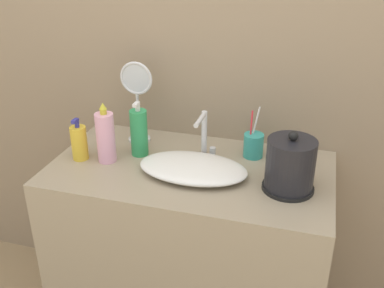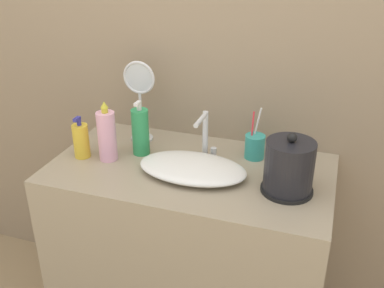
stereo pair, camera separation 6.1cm
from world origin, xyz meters
name	(u,v)px [view 1 (the left image)]	position (x,y,z in m)	size (l,w,h in m)	color
wall_back	(212,29)	(0.00, 0.60, 1.30)	(6.00, 0.04, 2.60)	gray
vanity_counter	(190,255)	(0.00, 0.29, 0.42)	(1.06, 0.58, 0.84)	gray
sink_basin	(193,168)	(0.02, 0.24, 0.87)	(0.40, 0.24, 0.05)	white
faucet	(204,133)	(0.03, 0.38, 0.95)	(0.06, 0.13, 0.19)	silver
electric_kettle	(290,167)	(0.37, 0.24, 0.93)	(0.18, 0.18, 0.22)	black
toothbrush_cup	(253,145)	(0.21, 0.45, 0.89)	(0.08, 0.08, 0.21)	teal
lotion_bottle	(79,143)	(-0.43, 0.24, 0.91)	(0.06, 0.06, 0.17)	gold
shampoo_bottle	(139,132)	(-0.22, 0.34, 0.94)	(0.07, 0.07, 0.22)	#2D9956
mouthwash_bottle	(106,137)	(-0.32, 0.25, 0.94)	(0.07, 0.07, 0.24)	#EAA8C6
vanity_mirror	(137,95)	(-0.28, 0.46, 1.04)	(0.14, 0.09, 0.34)	silver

